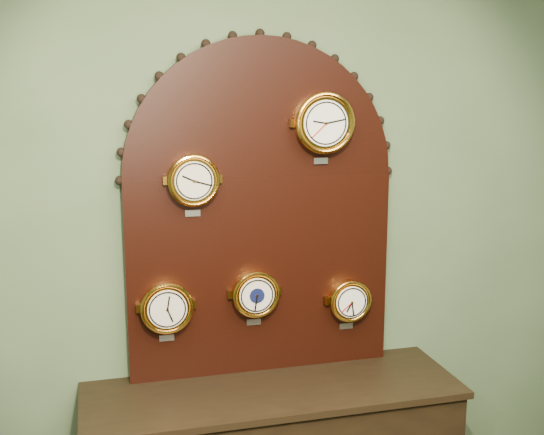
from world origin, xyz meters
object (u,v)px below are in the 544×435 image
object	(u,v)px
display_board	(260,199)
hygrometer	(167,307)
arabic_clock	(324,123)
barometer	(255,294)
roman_clock	(193,180)
tide_clock	(349,300)

from	to	relation	value
display_board	hygrometer	distance (m)	0.63
arabic_clock	hygrometer	bearing A→B (deg)	179.92
barometer	hygrometer	bearing A→B (deg)	-179.96
roman_clock	barometer	bearing A→B (deg)	0.01
display_board	roman_clock	distance (m)	0.33
hygrometer	barometer	bearing A→B (deg)	0.04
hygrometer	tide_clock	bearing A→B (deg)	0.05
roman_clock	barometer	xyz separation A→B (m)	(0.27, 0.00, -0.52)
tide_clock	barometer	bearing A→B (deg)	-179.93
display_board	tide_clock	size ratio (longest dim) A/B	6.11
display_board	roman_clock	size ratio (longest dim) A/B	5.62
barometer	roman_clock	bearing A→B (deg)	-179.99
barometer	tide_clock	bearing A→B (deg)	0.07
barometer	tide_clock	world-z (taller)	barometer
roman_clock	arabic_clock	bearing A→B (deg)	-0.11
display_board	arabic_clock	size ratio (longest dim) A/B	4.82
arabic_clock	hygrometer	distance (m)	1.05
arabic_clock	hygrometer	world-z (taller)	arabic_clock
arabic_clock	roman_clock	bearing A→B (deg)	179.89
barometer	display_board	bearing A→B (deg)	58.08
display_board	tide_clock	world-z (taller)	display_board
barometer	tide_clock	distance (m)	0.45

